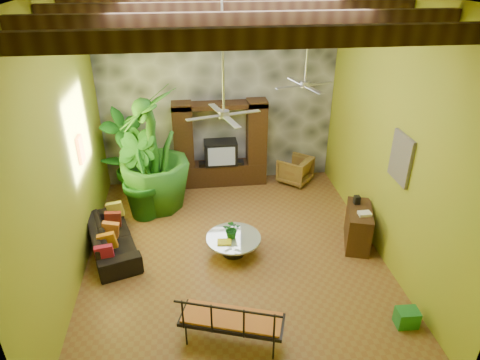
{
  "coord_description": "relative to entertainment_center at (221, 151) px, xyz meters",
  "views": [
    {
      "loc": [
        -0.78,
        -7.14,
        5.55
      ],
      "look_at": [
        0.14,
        0.2,
        1.62
      ],
      "focal_mm": 32.0,
      "sensor_mm": 36.0,
      "label": 1
    }
  ],
  "objects": [
    {
      "name": "ground",
      "position": [
        0.0,
        -3.14,
        -0.97
      ],
      "size": [
        7.0,
        7.0,
        0.0
      ],
      "primitive_type": "plane",
      "color": "brown",
      "rests_on": "ground"
    },
    {
      "name": "back_wall",
      "position": [
        0.0,
        0.36,
        1.53
      ],
      "size": [
        6.0,
        0.02,
        5.0
      ],
      "primitive_type": "cube",
      "color": "#A9A526",
      "rests_on": "ground"
    },
    {
      "name": "left_wall",
      "position": [
        -3.0,
        -3.14,
        1.53
      ],
      "size": [
        0.02,
        7.0,
        5.0
      ],
      "primitive_type": "cube",
      "color": "#A9A526",
      "rests_on": "ground"
    },
    {
      "name": "right_wall",
      "position": [
        3.0,
        -3.14,
        1.53
      ],
      "size": [
        0.02,
        7.0,
        5.0
      ],
      "primitive_type": "cube",
      "color": "#A9A526",
      "rests_on": "ground"
    },
    {
      "name": "stone_accent_wall",
      "position": [
        0.0,
        0.3,
        1.53
      ],
      "size": [
        5.98,
        0.1,
        4.98
      ],
      "primitive_type": "cube",
      "color": "#3A3D42",
      "rests_on": "ground"
    },
    {
      "name": "ceiling_beams",
      "position": [
        0.0,
        -3.14,
        3.81
      ],
      "size": [
        5.95,
        5.36,
        0.22
      ],
      "color": "#301E0F",
      "rests_on": "ceiling"
    },
    {
      "name": "entertainment_center",
      "position": [
        0.0,
        0.0,
        0.0
      ],
      "size": [
        2.4,
        0.55,
        2.3
      ],
      "color": "black",
      "rests_on": "ground"
    },
    {
      "name": "ceiling_fan_front",
      "position": [
        -0.2,
        -3.54,
        2.44
      ],
      "size": [
        1.28,
        1.28,
        1.86
      ],
      "color": "#B3B3B8",
      "rests_on": "ceiling"
    },
    {
      "name": "ceiling_fan_back",
      "position": [
        1.6,
        -1.94,
        2.44
      ],
      "size": [
        1.28,
        1.28,
        1.86
      ],
      "color": "#B3B3B8",
      "rests_on": "ceiling"
    },
    {
      "name": "wall_art_mask",
      "position": [
        -2.96,
        -2.14,
        1.13
      ],
      "size": [
        0.06,
        0.32,
        0.55
      ],
      "primitive_type": "cube",
      "color": "#BF8E16",
      "rests_on": "left_wall"
    },
    {
      "name": "wall_art_painting",
      "position": [
        2.96,
        -3.74,
        1.33
      ],
      "size": [
        0.06,
        0.7,
        0.9
      ],
      "primitive_type": "cube",
      "color": "#2B569E",
      "rests_on": "right_wall"
    },
    {
      "name": "sofa",
      "position": [
        -2.53,
        -2.68,
        -0.66
      ],
      "size": [
        1.42,
        2.26,
        0.62
      ],
      "primitive_type": "imported",
      "rotation": [
        0.0,
        0.0,
        1.87
      ],
      "color": "black",
      "rests_on": "ground"
    },
    {
      "name": "wicker_armchair",
      "position": [
        2.0,
        -0.17,
        -0.6
      ],
      "size": [
        1.11,
        1.11,
        0.73
      ],
      "primitive_type": "imported",
      "rotation": [
        0.0,
        0.0,
        4.0
      ],
      "color": "olive",
      "rests_on": "ground"
    },
    {
      "name": "tall_plant_a",
      "position": [
        -2.37,
        -0.25,
        0.17
      ],
      "size": [
        1.42,
        1.42,
        2.27
      ],
      "primitive_type": "imported",
      "rotation": [
        0.0,
        0.0,
        0.79
      ],
      "color": "#1A631B",
      "rests_on": "ground"
    },
    {
      "name": "tall_plant_b",
      "position": [
        -2.0,
        -1.33,
        0.06
      ],
      "size": [
        1.4,
        1.45,
        2.06
      ],
      "primitive_type": "imported",
      "rotation": [
        0.0,
        0.0,
        2.19
      ],
      "color": "#17591A",
      "rests_on": "ground"
    },
    {
      "name": "tall_plant_c",
      "position": [
        -1.66,
        -1.01,
        0.54
      ],
      "size": [
        1.85,
        1.85,
        3.01
      ],
      "primitive_type": "imported",
      "rotation": [
        0.0,
        0.0,
        4.61
      ],
      "color": "#26651A",
      "rests_on": "ground"
    },
    {
      "name": "coffee_table",
      "position": [
        -0.01,
        -3.12,
        -0.71
      ],
      "size": [
        1.13,
        1.13,
        0.4
      ],
      "rotation": [
        0.0,
        0.0,
        0.19
      ],
      "color": "black",
      "rests_on": "ground"
    },
    {
      "name": "centerpiece_plant",
      "position": [
        -0.04,
        -3.12,
        -0.37
      ],
      "size": [
        0.41,
        0.37,
        0.4
      ],
      "primitive_type": "imported",
      "rotation": [
        0.0,
        0.0,
        -0.19
      ],
      "color": "#1A6522",
      "rests_on": "coffee_table"
    },
    {
      "name": "yellow_tray",
      "position": [
        -0.22,
        -3.29,
        -0.55
      ],
      "size": [
        0.3,
        0.23,
        0.03
      ],
      "primitive_type": "cube",
      "rotation": [
        0.0,
        0.0,
        -0.11
      ],
      "color": "yellow",
      "rests_on": "coffee_table"
    },
    {
      "name": "iron_bench",
      "position": [
        -0.29,
        -5.47,
        -0.43
      ],
      "size": [
        1.73,
        1.09,
        0.57
      ],
      "rotation": [
        0.0,
        0.0,
        -0.32
      ],
      "color": "black",
      "rests_on": "ground"
    },
    {
      "name": "side_console",
      "position": [
        2.65,
        -3.11,
        -0.54
      ],
      "size": [
        0.78,
        1.16,
        0.85
      ],
      "primitive_type": "cube",
      "rotation": [
        0.0,
        0.0,
        -0.31
      ],
      "color": "#352311",
      "rests_on": "ground"
    },
    {
      "name": "green_bin",
      "position": [
        2.65,
        -5.43,
        -0.81
      ],
      "size": [
        0.38,
        0.29,
        0.32
      ],
      "primitive_type": "cube",
      "rotation": [
        0.0,
        0.0,
        -0.05
      ],
      "color": "#22802E",
      "rests_on": "ground"
    }
  ]
}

